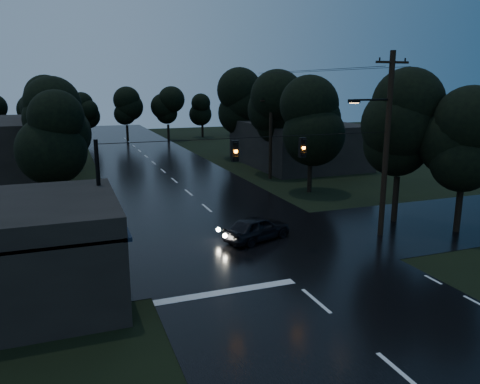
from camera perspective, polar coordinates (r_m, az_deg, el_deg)
ground at (r=15.46m, az=19.01°, el=-20.20°), size 160.00×160.00×0.00m
main_road at (r=41.52m, az=-7.99°, el=1.36°), size 12.00×120.00×0.02m
cross_street at (r=24.84m, az=1.22°, el=-6.49°), size 60.00×9.00×0.02m
building_far_right at (r=49.65m, az=6.91°, el=5.87°), size 10.00×14.00×4.40m
building_far_left at (r=50.36m, az=-26.50°, el=5.05°), size 10.00×16.00×5.00m
utility_pole_main at (r=26.43m, az=17.30°, el=5.84°), size 3.50×0.30×10.00m
utility_pole_far at (r=41.62m, az=3.75°, el=6.90°), size 2.00×0.30×7.50m
anchor_pole_left at (r=21.44m, az=-16.67°, el=-1.83°), size 0.18×0.18×6.00m
span_signals at (r=22.90m, az=3.52°, el=5.34°), size 15.00×0.37×1.12m
tree_corner_near at (r=29.52m, az=19.05°, el=7.85°), size 4.48×4.48×9.44m
tree_corner_far at (r=28.76m, az=25.83°, el=5.64°), size 3.92×3.92×8.26m
tree_left_a at (r=31.89m, az=-21.10°, el=6.66°), size 3.92×3.92×8.26m
tree_left_b at (r=39.84m, az=-21.99°, el=8.23°), size 4.20×4.20×8.85m
tree_left_c at (r=49.82m, az=-22.52°, el=9.40°), size 4.48×4.48×9.44m
tree_right_a at (r=36.43m, az=8.72°, el=8.66°), size 4.20×4.20×8.85m
tree_right_b at (r=43.81m, az=4.28°, el=9.97°), size 4.48×4.48×9.44m
tree_right_c at (r=53.24m, az=0.31°, el=10.94°), size 4.76×4.76×10.03m
car at (r=25.43m, az=2.07°, el=-4.41°), size 4.29×2.92×1.36m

